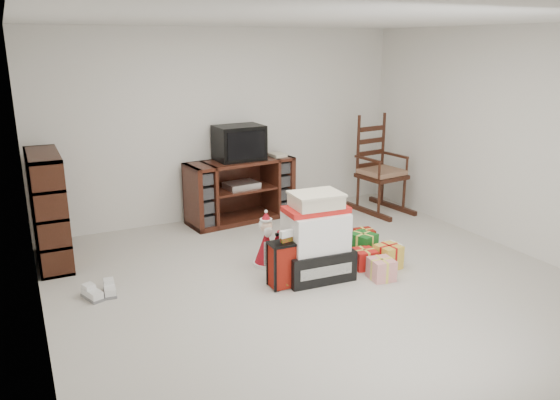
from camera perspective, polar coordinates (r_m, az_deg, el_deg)
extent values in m
cube|color=beige|center=(5.52, 3.93, -8.69)|extent=(5.00, 5.00, 0.01)
cube|color=silver|center=(5.01, 4.51, 18.28)|extent=(5.00, 5.00, 0.01)
cube|color=silver|center=(7.35, -5.77, 7.79)|extent=(5.00, 0.01, 2.50)
cube|color=silver|center=(3.30, 26.74, -4.41)|extent=(5.00, 0.01, 2.50)
cube|color=silver|center=(4.44, -24.88, 0.82)|extent=(0.01, 5.00, 2.50)
cube|color=silver|center=(6.72, 23.04, 5.80)|extent=(0.01, 5.00, 2.50)
cube|color=#441B13|center=(7.29, -4.15, 1.01)|extent=(1.48, 0.67, 0.82)
cube|color=silver|center=(7.24, -4.07, 1.54)|extent=(0.46, 0.35, 0.08)
cube|color=#34170E|center=(6.31, -23.05, -0.85)|extent=(0.33, 0.99, 1.21)
cube|color=#34170E|center=(7.77, 10.58, 2.46)|extent=(0.62, 0.61, 0.05)
cube|color=#8E674D|center=(7.75, 10.60, 2.93)|extent=(0.58, 0.56, 0.06)
cube|color=#34170E|center=(7.87, 9.67, 6.14)|extent=(0.48, 0.12, 0.86)
cube|color=#34170E|center=(7.89, 10.40, -0.89)|extent=(0.67, 0.99, 0.06)
cube|color=black|center=(5.59, 3.68, -6.52)|extent=(0.72, 0.54, 0.31)
cube|color=white|center=(5.47, 3.75, -3.18)|extent=(0.61, 0.48, 0.38)
cube|color=red|center=(5.40, 3.79, -1.00)|extent=(0.64, 0.37, 0.06)
cube|color=beige|center=(5.38, 3.81, -0.09)|extent=(0.49, 0.38, 0.12)
cube|color=maroon|center=(5.35, 0.82, -6.68)|extent=(0.36, 0.19, 0.46)
cube|color=black|center=(5.32, 0.42, -3.46)|extent=(0.19, 0.03, 0.03)
ellipsoid|color=brown|center=(5.70, 3.83, -6.45)|extent=(0.24, 0.21, 0.25)
sphere|color=brown|center=(5.62, 4.01, -5.13)|extent=(0.16, 0.16, 0.16)
cone|color=maroon|center=(6.17, 4.07, -3.76)|extent=(0.30, 0.30, 0.42)
sphere|color=beige|center=(6.09, 4.12, -1.42)|extent=(0.14, 0.14, 0.14)
cone|color=maroon|center=(6.06, 4.14, -0.42)|extent=(0.13, 0.13, 0.11)
cylinder|color=silver|center=(6.08, 5.92, -1.90)|extent=(0.02, 0.02, 0.13)
cone|color=maroon|center=(5.85, -1.45, -5.00)|extent=(0.28, 0.28, 0.40)
sphere|color=beige|center=(5.76, -1.46, -2.69)|extent=(0.14, 0.14, 0.14)
cone|color=maroon|center=(5.73, -1.47, -1.69)|extent=(0.12, 0.12, 0.10)
cylinder|color=silver|center=(5.74, 0.31, -3.18)|extent=(0.02, 0.02, 0.12)
cube|color=white|center=(5.47, -19.06, -9.23)|extent=(0.19, 0.28, 0.09)
cube|color=white|center=(5.49, -17.33, -8.98)|extent=(0.13, 0.27, 0.09)
cube|color=red|center=(5.89, 8.61, -5.91)|extent=(0.23, 0.23, 0.23)
cube|color=#196522|center=(6.15, 8.80, -4.93)|extent=(0.23, 0.23, 0.23)
cube|color=#ECBC45|center=(5.91, 11.13, -5.95)|extent=(0.23, 0.23, 0.23)
cube|color=white|center=(5.63, 10.04, -7.04)|extent=(0.23, 0.23, 0.23)
cube|color=white|center=(6.15, 11.46, -5.10)|extent=(0.23, 0.23, 0.23)
cube|color=maroon|center=(6.39, 9.21, -4.15)|extent=(0.23, 0.23, 0.23)
cube|color=black|center=(7.18, -4.29, 5.99)|extent=(0.64, 0.46, 0.45)
cube|color=black|center=(6.98, -3.61, 5.71)|extent=(0.52, 0.04, 0.36)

